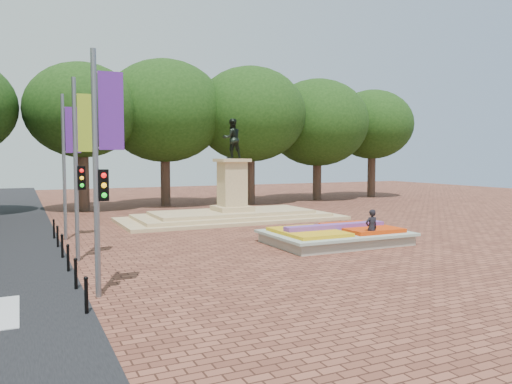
{
  "coord_description": "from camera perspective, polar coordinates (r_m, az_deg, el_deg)",
  "views": [
    {
      "loc": [
        -12.14,
        -21.09,
        3.99
      ],
      "look_at": [
        -1.14,
        2.06,
        2.2
      ],
      "focal_mm": 35.0,
      "sensor_mm": 36.0,
      "label": 1
    }
  ],
  "objects": [
    {
      "name": "flower_bed",
      "position": [
        23.47,
        9.11,
        -4.91
      ],
      "size": [
        6.3,
        4.3,
        0.91
      ],
      "color": "gray",
      "rests_on": "ground"
    },
    {
      "name": "ground",
      "position": [
        24.66,
        4.47,
        -5.33
      ],
      "size": [
        90.0,
        90.0,
        0.0
      ],
      "primitive_type": "plane",
      "color": "brown",
      "rests_on": "ground"
    },
    {
      "name": "banner_poles",
      "position": [
        19.9,
        -19.49,
        3.43
      ],
      "size": [
        0.88,
        11.17,
        7.0
      ],
      "color": "slate",
      "rests_on": "ground"
    },
    {
      "name": "pedestrian",
      "position": [
        22.72,
        13.06,
        -4.06
      ],
      "size": [
        0.63,
        0.42,
        1.69
      ],
      "primitive_type": "imported",
      "rotation": [
        0.0,
        0.0,
        3.12
      ],
      "color": "black",
      "rests_on": "ground"
    },
    {
      "name": "tree_row_back",
      "position": [
        41.77,
        -5.13,
        7.66
      ],
      "size": [
        44.8,
        8.8,
        10.43
      ],
      "color": "#39271F",
      "rests_on": "ground"
    },
    {
      "name": "monument",
      "position": [
        31.68,
        -2.75,
        -1.64
      ],
      "size": [
        14.0,
        6.0,
        6.4
      ],
      "color": "tan",
      "rests_on": "ground"
    },
    {
      "name": "bollard_row",
      "position": [
        19.95,
        -21.0,
        -6.27
      ],
      "size": [
        0.12,
        13.12,
        0.98
      ],
      "color": "black",
      "rests_on": "ground"
    }
  ]
}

